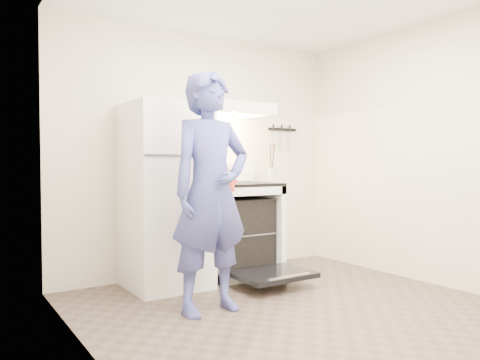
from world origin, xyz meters
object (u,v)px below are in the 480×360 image
(refrigerator, at_px, (166,196))
(person, at_px, (211,192))
(tea_kettle, at_px, (221,170))
(dutch_oven, at_px, (219,184))
(stove_body, at_px, (238,230))

(refrigerator, distance_m, person, 0.87)
(refrigerator, distance_m, tea_kettle, 0.70)
(tea_kettle, bearing_deg, refrigerator, -172.13)
(person, bearing_deg, refrigerator, 85.89)
(refrigerator, distance_m, dutch_oven, 0.68)
(refrigerator, bearing_deg, person, -90.60)
(tea_kettle, xyz_separation_m, person, (-0.66, -0.96, -0.15))
(tea_kettle, height_order, dutch_oven, tea_kettle)
(refrigerator, xyz_separation_m, tea_kettle, (0.65, 0.09, 0.23))
(stove_body, bearing_deg, tea_kettle, 157.91)
(tea_kettle, bearing_deg, dutch_oven, -121.96)
(person, relative_size, dutch_oven, 5.48)
(stove_body, height_order, person, person)
(stove_body, relative_size, person, 0.50)
(person, height_order, dutch_oven, person)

